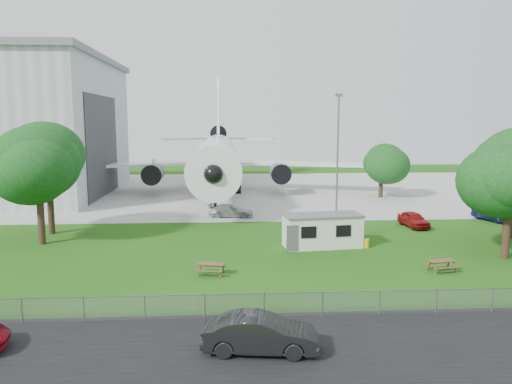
{
  "coord_description": "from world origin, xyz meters",
  "views": [
    {
      "loc": [
        -0.91,
        -33.71,
        9.91
      ],
      "look_at": [
        1.69,
        8.0,
        4.0
      ],
      "focal_mm": 35.0,
      "sensor_mm": 36.0,
      "label": 1
    }
  ],
  "objects": [
    {
      "name": "tree_west_big",
      "position": [
        -16.41,
        10.94,
        6.75
      ],
      "size": [
        7.23,
        7.23,
        10.38
      ],
      "color": "#382619",
      "rests_on": "ground"
    },
    {
      "name": "tree_east_front",
      "position": [
        19.46,
        0.53,
        5.71
      ],
      "size": [
        6.78,
        6.78,
        9.11
      ],
      "color": "#382619",
      "rests_on": "ground"
    },
    {
      "name": "picnic_east",
      "position": [
        13.46,
        -2.35,
        0.0
      ],
      "size": [
        2.04,
        1.8,
        0.76
      ],
      "primitive_type": null,
      "rotation": [
        0.0,
        0.0,
        0.18
      ],
      "color": "brown",
      "rests_on": "ground"
    },
    {
      "name": "fence",
      "position": [
        0.0,
        -9.5,
        0.0
      ],
      "size": [
        58.0,
        0.04,
        1.3
      ],
      "primitive_type": "cube",
      "color": "gray",
      "rests_on": "ground"
    },
    {
      "name": "car_ne_hatch",
      "position": [
        16.88,
        11.64,
        0.72
      ],
      "size": [
        2.12,
        4.36,
        1.43
      ],
      "primitive_type": "imported",
      "rotation": [
        0.0,
        0.0,
        0.1
      ],
      "color": "maroon",
      "rests_on": "ground"
    },
    {
      "name": "picnic_west",
      "position": [
        -1.91,
        -2.11,
        0.0
      ],
      "size": [
        2.06,
        1.83,
        0.76
      ],
      "primitive_type": null,
      "rotation": [
        0.0,
        0.0,
        -0.2
      ],
      "color": "brown",
      "rests_on": "ground"
    },
    {
      "name": "ground",
      "position": [
        0.0,
        0.0,
        0.0
      ],
      "size": [
        160.0,
        160.0,
        0.0
      ],
      "primitive_type": "plane",
      "color": "#296215"
    },
    {
      "name": "concrete_apron",
      "position": [
        0.0,
        38.0,
        0.01
      ],
      "size": [
        120.0,
        46.0,
        0.03
      ],
      "primitive_type": "cube",
      "color": "#B7B7B2",
      "rests_on": "ground"
    },
    {
      "name": "airliner",
      "position": [
        -2.0,
        35.86,
        5.27
      ],
      "size": [
        46.36,
        47.73,
        17.69
      ],
      "color": "white",
      "rests_on": "ground"
    },
    {
      "name": "asphalt_strip",
      "position": [
        0.0,
        -13.0,
        0.01
      ],
      "size": [
        120.0,
        8.0,
        0.02
      ],
      "primitive_type": "cube",
      "color": "black",
      "rests_on": "ground"
    },
    {
      "name": "car_centre_sedan",
      "position": [
        0.55,
        -13.34,
        0.82
      ],
      "size": [
        5.18,
        2.34,
        1.65
      ],
      "primitive_type": "imported",
      "rotation": [
        0.0,
        0.0,
        1.45
      ],
      "color": "black",
      "rests_on": "ground"
    },
    {
      "name": "lamp_mast",
      "position": [
        8.2,
        6.2,
        6.0
      ],
      "size": [
        0.16,
        0.16,
        12.0
      ],
      "primitive_type": "cylinder",
      "color": "slate",
      "rests_on": "ground"
    },
    {
      "name": "car_ne_sedan",
      "position": [
        25.83,
        14.03,
        0.67
      ],
      "size": [
        2.64,
        4.28,
        1.33
      ],
      "primitive_type": "imported",
      "rotation": [
        0.0,
        0.0,
        0.33
      ],
      "color": "black",
      "rests_on": "ground"
    },
    {
      "name": "tree_west_small",
      "position": [
        -15.88,
        7.05,
        6.02
      ],
      "size": [
        7.3,
        7.3,
        9.68
      ],
      "color": "#382619",
      "rests_on": "ground"
    },
    {
      "name": "tree_far_apron",
      "position": [
        19.54,
        30.17,
        4.57
      ],
      "size": [
        6.26,
        6.26,
        7.71
      ],
      "color": "#382619",
      "rests_on": "ground"
    },
    {
      "name": "site_cabin",
      "position": [
        6.8,
        4.79,
        1.31
      ],
      "size": [
        6.89,
        3.42,
        2.62
      ],
      "color": "silver",
      "rests_on": "ground"
    },
    {
      "name": "car_apron_van",
      "position": [
        -0.34,
        17.65,
        0.67
      ],
      "size": [
        4.81,
        2.43,
        1.34
      ],
      "primitive_type": "imported",
      "rotation": [
        0.0,
        0.0,
        1.45
      ],
      "color": "#A7A9AE",
      "rests_on": "ground"
    }
  ]
}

